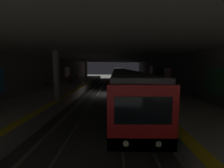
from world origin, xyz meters
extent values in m
plane|color=#42423F|center=(0.00, 0.00, 0.00)|extent=(120.00, 120.00, 0.00)
cube|color=gray|center=(0.00, -2.92, 0.08)|extent=(60.00, 0.09, 0.16)
cube|color=gray|center=(0.00, -1.48, 0.08)|extent=(60.00, 0.09, 0.16)
cube|color=gray|center=(0.00, 1.48, 0.08)|extent=(60.00, 0.09, 0.16)
cube|color=gray|center=(0.00, 2.92, 0.08)|extent=(60.00, 0.09, 0.16)
cube|color=#B7B2A8|center=(0.00, -6.55, 0.53)|extent=(60.00, 5.30, 1.05)
cube|color=yellow|center=(0.00, -4.20, 1.05)|extent=(60.00, 0.60, 0.01)
cube|color=#B7B2A8|center=(0.00, 6.55, 0.53)|extent=(60.00, 5.30, 1.05)
cube|color=yellow|center=(0.00, 4.20, 1.05)|extent=(60.00, 0.60, 0.01)
cube|color=slate|center=(0.00, -9.45, 2.80)|extent=(60.00, 0.50, 5.60)
cube|color=#4CA566|center=(-10.96, -9.17, 2.95)|extent=(3.38, 0.06, 2.24)
cube|color=orange|center=(0.64, -9.17, 2.95)|extent=(3.19, 0.06, 2.02)
cube|color=orange|center=(11.23, -9.17, 2.95)|extent=(2.72, 0.06, 2.60)
cube|color=#4CA566|center=(20.52, -9.17, 2.95)|extent=(3.53, 0.06, 2.06)
cube|color=slate|center=(0.00, 9.45, 2.80)|extent=(60.00, 0.50, 5.60)
cube|color=gold|center=(10.01, 9.17, 2.95)|extent=(3.19, 0.06, 2.18)
cube|color=#ADAAA3|center=(0.00, 0.00, 5.80)|extent=(60.00, 19.40, 0.40)
cylinder|color=gray|center=(-8.84, 4.35, 3.33)|extent=(0.56, 0.56, 4.55)
cylinder|color=gray|center=(5.69, 4.35, 3.33)|extent=(0.56, 0.56, 4.55)
cube|color=red|center=(-7.26, -2.20, 2.06)|extent=(19.80, 2.80, 2.70)
cube|color=#14663D|center=(-7.26, -2.20, 0.99)|extent=(19.80, 2.82, 0.56)
cube|color=black|center=(-7.26, -2.20, 2.41)|extent=(18.22, 2.83, 0.90)
cube|color=#47474C|center=(-7.26, -2.20, 3.53)|extent=(19.41, 2.58, 0.24)
cube|color=black|center=(-12.70, -2.20, 0.54)|extent=(2.20, 1.64, 0.76)
cube|color=black|center=(-1.81, -2.20, 0.54)|extent=(2.20, 1.64, 0.76)
cube|color=black|center=(-17.18, -2.20, 2.41)|extent=(0.04, 2.24, 1.10)
cylinder|color=silver|center=(-17.18, -2.85, 1.06)|extent=(0.04, 0.24, 0.24)
cylinder|color=silver|center=(-17.18, -1.55, 1.06)|extent=(0.04, 0.24, 0.24)
cube|color=red|center=(13.15, -2.20, 2.06)|extent=(19.80, 2.80, 2.70)
cube|color=#14663D|center=(13.15, -2.20, 0.99)|extent=(19.80, 2.82, 0.56)
cube|color=black|center=(13.15, -2.20, 2.41)|extent=(18.22, 2.83, 0.90)
cube|color=#47474C|center=(13.15, -2.20, 3.53)|extent=(19.41, 2.58, 0.24)
cube|color=black|center=(7.70, -2.20, 0.54)|extent=(2.20, 1.64, 0.76)
cube|color=black|center=(18.59, -2.20, 0.54)|extent=(2.20, 1.64, 0.76)
cube|color=red|center=(33.55, -2.20, 2.06)|extent=(19.80, 2.80, 2.70)
cube|color=#14663D|center=(33.55, -2.20, 0.99)|extent=(19.80, 2.82, 0.56)
cube|color=black|center=(33.55, -2.20, 2.41)|extent=(18.22, 2.83, 0.90)
cube|color=#47474C|center=(33.55, -2.20, 3.53)|extent=(19.41, 2.58, 0.24)
cube|color=black|center=(28.10, -2.20, 0.54)|extent=(2.20, 1.64, 0.76)
cube|color=black|center=(39.00, -2.20, 0.54)|extent=(2.20, 1.64, 0.76)
cylinder|color=#262628|center=(-8.81, -8.45, 1.26)|extent=(0.08, 0.08, 0.42)
cylinder|color=#262628|center=(-7.45, -8.45, 1.26)|extent=(0.08, 0.08, 0.42)
cube|color=#4C4C51|center=(-8.13, -8.45, 1.51)|extent=(1.70, 0.44, 0.08)
cube|color=#4C4C51|center=(-8.13, -8.67, 1.71)|extent=(1.70, 0.06, 0.40)
cylinder|color=#262628|center=(8.03, -8.45, 1.26)|extent=(0.08, 0.08, 0.42)
cylinder|color=#262628|center=(9.39, -8.45, 1.26)|extent=(0.08, 0.08, 0.42)
cube|color=#4C4C51|center=(8.71, -8.45, 1.51)|extent=(1.70, 0.44, 0.08)
cube|color=#4C4C51|center=(8.71, -8.67, 1.71)|extent=(1.70, 0.06, 0.40)
cylinder|color=#262628|center=(12.23, -8.45, 1.26)|extent=(0.08, 0.08, 0.42)
cylinder|color=#262628|center=(13.59, -8.45, 1.26)|extent=(0.08, 0.08, 0.42)
cube|color=#4C4C51|center=(12.91, -8.45, 1.51)|extent=(1.70, 0.44, 0.08)
cube|color=#4C4C51|center=(12.91, -8.67, 1.71)|extent=(1.70, 0.06, 0.40)
cylinder|color=#262628|center=(-2.13, 8.45, 1.26)|extent=(0.08, 0.08, 0.42)
cylinder|color=#262628|center=(-0.77, 8.45, 1.26)|extent=(0.08, 0.08, 0.42)
cube|color=#4C4C51|center=(-1.45, 8.45, 1.51)|extent=(1.70, 0.44, 0.08)
cube|color=#4C4C51|center=(-1.45, 8.67, 1.71)|extent=(1.70, 0.06, 0.40)
cylinder|color=#262628|center=(11.15, 8.45, 1.26)|extent=(0.08, 0.08, 0.42)
cylinder|color=#262628|center=(12.51, 8.45, 1.26)|extent=(0.08, 0.08, 0.42)
cube|color=#4C4C51|center=(11.83, 8.45, 1.51)|extent=(1.70, 0.44, 0.08)
cube|color=#4C4C51|center=(11.83, 8.67, 1.71)|extent=(1.70, 0.06, 0.40)
cylinder|color=#282828|center=(9.85, -5.45, 1.44)|extent=(0.16, 0.16, 0.79)
cylinder|color=#282828|center=(10.05, -5.45, 1.44)|extent=(0.16, 0.16, 0.79)
cube|color=#284C93|center=(9.95, -5.45, 2.11)|extent=(0.36, 0.22, 0.56)
cylinder|color=#284C93|center=(9.70, -5.45, 2.06)|extent=(0.10, 0.10, 0.53)
cylinder|color=#284C93|center=(10.20, -5.45, 2.06)|extent=(0.10, 0.10, 0.53)
sphere|color=tan|center=(9.95, -5.45, 2.50)|extent=(0.21, 0.21, 0.21)
cylinder|color=#3D3D3D|center=(11.74, 7.53, 1.44)|extent=(0.16, 0.16, 0.79)
cylinder|color=#3D3D3D|center=(11.94, 7.53, 1.44)|extent=(0.16, 0.16, 0.79)
cube|color=maroon|center=(11.84, 7.53, 2.12)|extent=(0.36, 0.22, 0.56)
cylinder|color=maroon|center=(11.59, 7.53, 2.07)|extent=(0.10, 0.10, 0.53)
cylinder|color=maroon|center=(12.09, 7.53, 2.07)|extent=(0.10, 0.10, 0.53)
sphere|color=tan|center=(11.84, 7.53, 2.50)|extent=(0.21, 0.21, 0.21)
cylinder|color=#2D2D2D|center=(-4.04, -5.88, 1.45)|extent=(0.16, 0.16, 0.79)
cylinder|color=#2D2D2D|center=(-3.84, -5.88, 1.45)|extent=(0.16, 0.16, 0.79)
cube|color=maroon|center=(-3.94, -5.88, 2.12)|extent=(0.36, 0.22, 0.56)
cylinder|color=maroon|center=(-4.19, -5.88, 2.07)|extent=(0.10, 0.10, 0.53)
cylinder|color=maroon|center=(-3.69, -5.88, 2.07)|extent=(0.10, 0.10, 0.53)
sphere|color=tan|center=(-3.94, -5.88, 2.51)|extent=(0.21, 0.21, 0.21)
cylinder|color=#3A3A3A|center=(5.30, 7.35, 1.46)|extent=(0.16, 0.16, 0.82)
cylinder|color=#3A3A3A|center=(5.50, 7.35, 1.46)|extent=(0.16, 0.16, 0.82)
cube|color=maroon|center=(5.40, 7.35, 2.16)|extent=(0.36, 0.22, 0.58)
cylinder|color=maroon|center=(5.15, 7.35, 2.11)|extent=(0.10, 0.10, 0.55)
cylinder|color=maroon|center=(5.65, 7.35, 2.11)|extent=(0.10, 0.10, 0.55)
sphere|color=tan|center=(5.40, 7.35, 2.57)|extent=(0.22, 0.22, 0.22)
cube|color=navy|center=(-2.85, -6.21, 1.35)|extent=(0.43, 0.22, 0.60)
cylinder|color=#333333|center=(-2.85, -6.21, 1.80)|extent=(0.02, 0.02, 0.30)
cylinder|color=#595B5E|center=(-6.57, -7.80, 1.48)|extent=(0.44, 0.44, 0.85)
camera|label=1|loc=(-22.99, -1.11, 4.10)|focal=24.61mm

